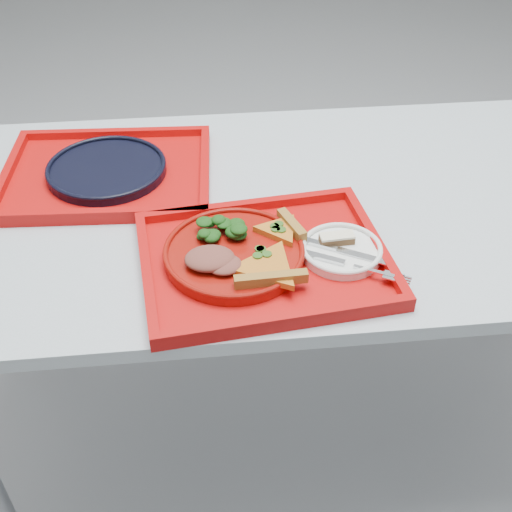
# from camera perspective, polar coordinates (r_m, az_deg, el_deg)

# --- Properties ---
(ground) EXTENTS (10.00, 10.00, 0.00)m
(ground) POSITION_cam_1_polar(r_m,az_deg,el_deg) (1.90, 3.56, -13.76)
(ground) COLOR gray
(ground) RESTS_ON ground
(table) EXTENTS (1.60, 0.80, 0.75)m
(table) POSITION_cam_1_polar(r_m,az_deg,el_deg) (1.42, 4.64, 2.73)
(table) COLOR #9AA4AD
(table) RESTS_ON ground
(tray_main) EXTENTS (0.48, 0.40, 0.01)m
(tray_main) POSITION_cam_1_polar(r_m,az_deg,el_deg) (1.19, 0.73, -0.57)
(tray_main) COLOR #B00A09
(tray_main) RESTS_ON table
(tray_far) EXTENTS (0.47, 0.37, 0.01)m
(tray_far) POSITION_cam_1_polar(r_m,az_deg,el_deg) (1.47, -13.04, 6.97)
(tray_far) COLOR #B00A09
(tray_far) RESTS_ON table
(dinner_plate) EXTENTS (0.26, 0.26, 0.02)m
(dinner_plate) POSITION_cam_1_polar(r_m,az_deg,el_deg) (1.19, -1.96, 0.11)
(dinner_plate) COLOR maroon
(dinner_plate) RESTS_ON tray_main
(side_plate) EXTENTS (0.15, 0.15, 0.01)m
(side_plate) POSITION_cam_1_polar(r_m,az_deg,el_deg) (1.21, 7.60, 0.37)
(side_plate) COLOR white
(side_plate) RESTS_ON tray_main
(navy_plate) EXTENTS (0.26, 0.26, 0.02)m
(navy_plate) POSITION_cam_1_polar(r_m,az_deg,el_deg) (1.46, -13.12, 7.43)
(navy_plate) COLOR black
(navy_plate) RESTS_ON tray_far
(pizza_slice_a) EXTENTS (0.13, 0.15, 0.02)m
(pizza_slice_a) POSITION_cam_1_polar(r_m,az_deg,el_deg) (1.13, 1.05, -0.84)
(pizza_slice_a) COLOR gold
(pizza_slice_a) RESTS_ON dinner_plate
(pizza_slice_b) EXTENTS (0.13, 0.12, 0.02)m
(pizza_slice_b) POSITION_cam_1_polar(r_m,az_deg,el_deg) (1.22, 2.12, 2.47)
(pizza_slice_b) COLOR gold
(pizza_slice_b) RESTS_ON dinner_plate
(salad_heap) EXTENTS (0.08, 0.07, 0.04)m
(salad_heap) POSITION_cam_1_polar(r_m,az_deg,el_deg) (1.21, -3.20, 2.81)
(salad_heap) COLOR black
(salad_heap) RESTS_ON dinner_plate
(meat_portion) EXTENTS (0.09, 0.07, 0.03)m
(meat_portion) POSITION_cam_1_polar(r_m,az_deg,el_deg) (1.14, -4.14, -0.22)
(meat_portion) COLOR brown
(meat_portion) RESTS_ON dinner_plate
(dessert_bar) EXTENTS (0.07, 0.03, 0.02)m
(dessert_bar) POSITION_cam_1_polar(r_m,az_deg,el_deg) (1.21, 7.20, 1.55)
(dessert_bar) COLOR #4D3319
(dessert_bar) RESTS_ON side_plate
(knife) EXTENTS (0.17, 0.11, 0.01)m
(knife) POSITION_cam_1_polar(r_m,az_deg,el_deg) (1.19, 7.90, 0.47)
(knife) COLOR silver
(knife) RESTS_ON side_plate
(fork) EXTENTS (0.17, 0.11, 0.01)m
(fork) POSITION_cam_1_polar(r_m,az_deg,el_deg) (1.16, 8.59, -0.82)
(fork) COLOR silver
(fork) RESTS_ON side_plate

